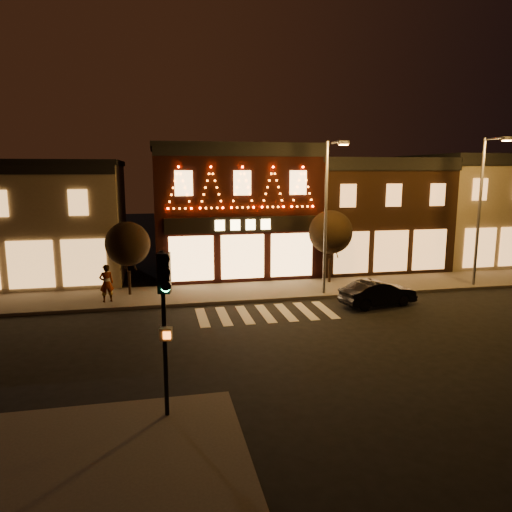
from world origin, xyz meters
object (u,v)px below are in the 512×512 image
object	(u,v)px
dark_sedan	(378,293)
streetlamp_mid	(328,206)
traffic_signal_near	(164,303)
pedestrian	(106,283)

from	to	relation	value
dark_sedan	streetlamp_mid	bearing A→B (deg)	30.95
streetlamp_mid	dark_sedan	bearing A→B (deg)	-39.98
traffic_signal_near	dark_sedan	world-z (taller)	traffic_signal_near
streetlamp_mid	dark_sedan	world-z (taller)	streetlamp_mid
traffic_signal_near	streetlamp_mid	bearing A→B (deg)	63.73
traffic_signal_near	streetlamp_mid	xyz separation A→B (m)	(8.71, 11.53, 1.52)
traffic_signal_near	dark_sedan	xyz separation A→B (m)	(10.65, 9.34, -2.70)
dark_sedan	pedestrian	bearing A→B (deg)	66.58
streetlamp_mid	dark_sedan	size ratio (longest dim) A/B	2.07
dark_sedan	pedestrian	size ratio (longest dim) A/B	2.03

